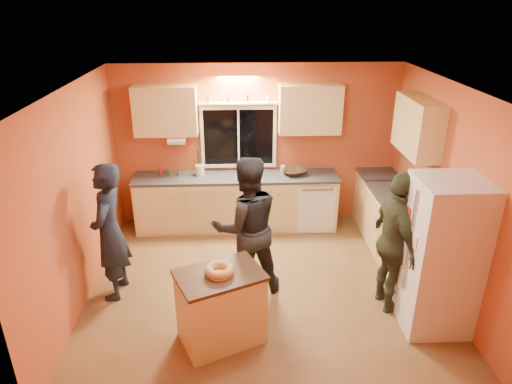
{
  "coord_description": "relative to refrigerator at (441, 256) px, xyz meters",
  "views": [
    {
      "loc": [
        -0.34,
        -5.01,
        3.55
      ],
      "look_at": [
        -0.09,
        0.4,
        1.18
      ],
      "focal_mm": 32.0,
      "sensor_mm": 36.0,
      "label": 1
    }
  ],
  "objects": [
    {
      "name": "refrigerator",
      "position": [
        0.0,
        0.0,
        0.0
      ],
      "size": [
        0.72,
        0.7,
        1.8
      ],
      "primitive_type": "cube",
      "color": "silver",
      "rests_on": "ground"
    },
    {
      "name": "back_counter",
      "position": [
        -1.88,
        2.5,
        -0.45
      ],
      "size": [
        4.23,
        0.62,
        0.9
      ],
      "color": "#D6BA70",
      "rests_on": "ground"
    },
    {
      "name": "person_left",
      "position": [
        -3.79,
        0.75,
        -0.02
      ],
      "size": [
        0.45,
        0.66,
        1.77
      ],
      "primitive_type": "imported",
      "rotation": [
        0.0,
        0.0,
        -1.61
      ],
      "color": "black",
      "rests_on": "ground"
    },
    {
      "name": "bundt_pastry",
      "position": [
        -2.43,
        -0.18,
        0.01
      ],
      "size": [
        0.31,
        0.31,
        0.09
      ],
      "primitive_type": "torus",
      "color": "#C27F4F",
      "rests_on": "island"
    },
    {
      "name": "person_center",
      "position": [
        -2.12,
        0.76,
        0.01
      ],
      "size": [
        1.02,
        0.87,
        1.82
      ],
      "primitive_type": "imported",
      "rotation": [
        0.0,
        0.0,
        3.37
      ],
      "color": "black",
      "rests_on": "ground"
    },
    {
      "name": "right_counter",
      "position": [
        0.06,
        1.3,
        -0.45
      ],
      "size": [
        0.62,
        1.84,
        0.9
      ],
      "color": "#D6BA70",
      "rests_on": "ground"
    },
    {
      "name": "mixing_bowl",
      "position": [
        -1.32,
        2.54,
        0.05
      ],
      "size": [
        0.46,
        0.46,
        0.09
      ],
      "primitive_type": "imported",
      "rotation": [
        0.0,
        0.0,
        0.27
      ],
      "color": "#311E10",
      "rests_on": "back_counter"
    },
    {
      "name": "island",
      "position": [
        -2.43,
        -0.18,
        -0.46
      ],
      "size": [
        1.06,
        0.92,
        0.86
      ],
      "rotation": [
        0.0,
        0.0,
        0.42
      ],
      "color": "#D6BA70",
      "rests_on": "ground"
    },
    {
      "name": "red_box",
      "position": [
        0.13,
        1.47,
        0.04
      ],
      "size": [
        0.19,
        0.17,
        0.07
      ],
      "primitive_type": "cube",
      "rotation": [
        0.0,
        0.0,
        0.33
      ],
      "color": "maroon",
      "rests_on": "right_counter"
    },
    {
      "name": "potted_plant",
      "position": [
        0.0,
        1.28,
        0.16
      ],
      "size": [
        0.35,
        0.32,
        0.32
      ],
      "primitive_type": "imported",
      "rotation": [
        0.0,
        0.0,
        0.29
      ],
      "color": "gray",
      "rests_on": "right_counter"
    },
    {
      "name": "utensil_crock",
      "position": [
        -2.81,
        2.56,
        0.09
      ],
      "size": [
        0.14,
        0.14,
        0.17
      ],
      "primitive_type": "cylinder",
      "color": "beige",
      "rests_on": "back_counter"
    },
    {
      "name": "ground",
      "position": [
        -1.89,
        0.8,
        -0.9
      ],
      "size": [
        4.5,
        4.5,
        0.0
      ],
      "primitive_type": "plane",
      "color": "brown",
      "rests_on": "ground"
    },
    {
      "name": "person_right",
      "position": [
        -0.39,
        0.33,
        -0.02
      ],
      "size": [
        0.52,
        1.07,
        1.76
      ],
      "primitive_type": "imported",
      "rotation": [
        0.0,
        0.0,
        1.66
      ],
      "color": "#303823",
      "rests_on": "ground"
    },
    {
      "name": "room_shell",
      "position": [
        -1.77,
        1.21,
        0.72
      ],
      "size": [
        4.54,
        4.04,
        2.61
      ],
      "color": "#B8562F",
      "rests_on": "ground"
    }
  ]
}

